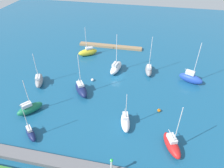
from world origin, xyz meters
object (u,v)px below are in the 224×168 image
at_px(harbor_beacon, 111,165).
at_px(sailboat_gray_outer_mooring, 39,80).
at_px(sailboat_white_off_beacon, 125,122).
at_px(mooring_buoy_white, 92,80).
at_px(sailboat_navy_near_pier, 81,89).
at_px(pier_dock, 110,46).
at_px(sailboat_yellow_far_south, 88,52).
at_px(sailboat_gray_far_north, 149,70).
at_px(sailboat_blue_by_breakwater, 191,78).
at_px(sailboat_red_west_end, 172,144).
at_px(sailboat_white_lone_north, 116,68).
at_px(mooring_buoy_orange, 159,110).
at_px(sailboat_navy_inner_mooring, 31,133).
at_px(sailboat_green_lone_south, 30,108).

bearing_deg(harbor_beacon, sailboat_gray_outer_mooring, -41.20).
height_order(sailboat_white_off_beacon, mooring_buoy_white, sailboat_white_off_beacon).
xyz_separation_m(sailboat_navy_near_pier, mooring_buoy_white, (-1.40, -6.06, -0.87)).
bearing_deg(mooring_buoy_white, sailboat_gray_outer_mooring, 17.38).
distance_m(pier_dock, sailboat_yellow_far_south, 10.48).
relative_size(pier_dock, sailboat_navy_near_pier, 2.01).
bearing_deg(sailboat_navy_near_pier, sailboat_gray_far_north, 93.83).
distance_m(sailboat_blue_by_breakwater, sailboat_red_west_end, 26.00).
distance_m(sailboat_white_lone_north, sailboat_gray_far_north, 10.41).
height_order(sailboat_navy_near_pier, sailboat_gray_far_north, sailboat_navy_near_pier).
xyz_separation_m(mooring_buoy_white, mooring_buoy_orange, (-20.00, 9.26, -0.02)).
height_order(sailboat_navy_near_pier, sailboat_navy_inner_mooring, sailboat_navy_near_pier).
height_order(sailboat_yellow_far_south, sailboat_white_off_beacon, sailboat_yellow_far_south).
distance_m(sailboat_red_west_end, mooring_buoy_white, 30.18).
height_order(sailboat_blue_by_breakwater, sailboat_gray_outer_mooring, sailboat_blue_by_breakwater).
bearing_deg(sailboat_gray_outer_mooring, sailboat_red_west_end, -134.90).
relative_size(sailboat_navy_near_pier, sailboat_gray_far_north, 1.01).
distance_m(harbor_beacon, mooring_buoy_orange, 20.65).
height_order(sailboat_red_west_end, mooring_buoy_white, sailboat_red_west_end).
xyz_separation_m(sailboat_white_lone_north, sailboat_red_west_end, (-16.91, 26.54, -0.25)).
xyz_separation_m(sailboat_blue_by_breakwater, sailboat_white_off_beacon, (16.24, 21.02, -0.31)).
height_order(sailboat_white_lone_north, sailboat_green_lone_south, sailboat_white_lone_north).
bearing_deg(sailboat_white_off_beacon, sailboat_navy_inner_mooring, -82.31).
height_order(sailboat_navy_near_pier, sailboat_gray_outer_mooring, sailboat_navy_near_pier).
bearing_deg(pier_dock, harbor_beacon, 102.55).
distance_m(sailboat_blue_by_breakwater, sailboat_white_off_beacon, 26.57).
distance_m(sailboat_white_lone_north, sailboat_red_west_end, 31.47).
height_order(sailboat_gray_far_north, sailboat_yellow_far_south, sailboat_gray_far_north).
distance_m(sailboat_green_lone_south, sailboat_white_off_beacon, 23.77).
xyz_separation_m(sailboat_white_lone_north, sailboat_gray_far_north, (-10.32, -1.30, -0.20)).
distance_m(pier_dock, sailboat_navy_near_pier, 29.56).
distance_m(sailboat_navy_near_pier, sailboat_blue_by_breakwater, 32.26).
bearing_deg(sailboat_gray_far_north, sailboat_navy_inner_mooring, 137.91).
relative_size(sailboat_white_off_beacon, sailboat_navy_inner_mooring, 1.03).
xyz_separation_m(sailboat_green_lone_south, mooring_buoy_white, (-11.31, -16.06, -0.82)).
bearing_deg(sailboat_green_lone_south, pier_dock, 21.86).
bearing_deg(sailboat_gray_outer_mooring, sailboat_white_lone_north, -84.17).
bearing_deg(sailboat_gray_far_north, sailboat_navy_near_pier, 123.71).
bearing_deg(mooring_buoy_white, sailboat_yellow_far_south, -68.17).
bearing_deg(mooring_buoy_white, sailboat_navy_inner_mooring, 72.55).
bearing_deg(mooring_buoy_white, sailboat_blue_by_breakwater, -169.04).
relative_size(harbor_beacon, sailboat_navy_near_pier, 0.31).
xyz_separation_m(harbor_beacon, sailboat_navy_inner_mooring, (19.11, -5.10, -2.19)).
bearing_deg(mooring_buoy_white, sailboat_gray_far_north, -153.53).
relative_size(pier_dock, mooring_buoy_orange, 28.65).
distance_m(sailboat_gray_far_north, mooring_buoy_white, 18.13).
bearing_deg(mooring_buoy_orange, sailboat_white_lone_north, -48.64).
bearing_deg(sailboat_red_west_end, harbor_beacon, -75.60).
xyz_separation_m(sailboat_gray_outer_mooring, mooring_buoy_white, (-14.84, -4.65, -0.88)).
bearing_deg(sailboat_red_west_end, sailboat_white_lone_north, -170.35).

